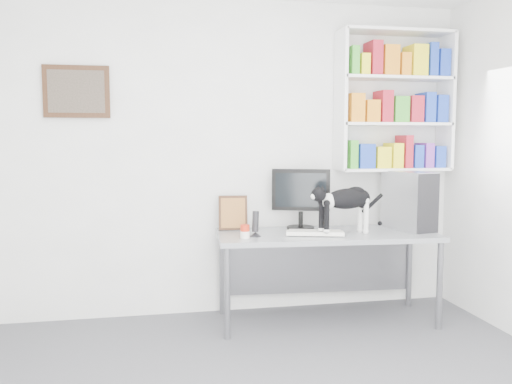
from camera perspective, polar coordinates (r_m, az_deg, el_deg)
room at (r=2.76m, az=4.33°, el=1.97°), size 4.01×4.01×2.70m
bookshelf at (r=4.99m, az=14.36°, el=9.24°), size 1.03×0.28×1.24m
wall_art at (r=4.67m, az=-18.37°, el=10.00°), size 0.52×0.04×0.42m
desk at (r=4.60m, az=7.41°, el=-8.87°), size 1.84×0.82×0.75m
monitor at (r=4.63m, az=4.74°, el=-0.69°), size 0.54×0.39×0.53m
keyboard at (r=4.40m, az=6.23°, el=-4.29°), size 0.49×0.29×0.04m
pc_tower at (r=4.78m, az=15.78°, el=-0.86°), size 0.31×0.53×0.50m
speaker at (r=4.29m, az=-0.05°, el=-3.30°), size 0.12×0.12×0.21m
leaning_print at (r=4.60m, az=-2.44°, el=-2.14°), size 0.25×0.12×0.30m
soup_can at (r=4.23m, az=-1.17°, el=-4.17°), size 0.09×0.09×0.11m
cat at (r=4.43m, az=9.42°, el=-1.93°), size 0.66×0.34×0.39m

